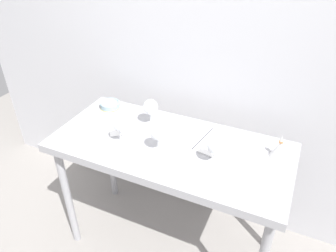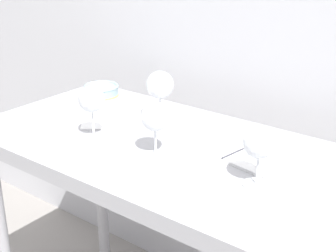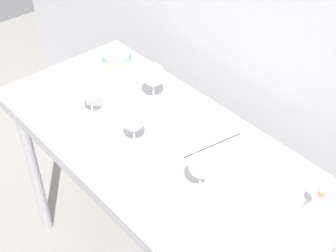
# 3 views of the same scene
# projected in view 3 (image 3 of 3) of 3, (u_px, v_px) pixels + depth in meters

# --- Properties ---
(back_wall) EXTENTS (3.80, 0.04, 2.60)m
(back_wall) POSITION_uv_depth(u_px,v_px,m) (260.00, 0.00, 1.74)
(back_wall) COLOR silver
(back_wall) RESTS_ON ground_plane
(steel_counter) EXTENTS (1.40, 0.65, 0.90)m
(steel_counter) POSITION_uv_depth(u_px,v_px,m) (159.00, 161.00, 1.81)
(steel_counter) COLOR #A1A1A6
(steel_counter) RESTS_ON ground_plane
(wine_glass_near_right) EXTENTS (0.08, 0.08, 0.16)m
(wine_glass_near_right) POSITION_uv_depth(u_px,v_px,m) (201.00, 167.00, 1.48)
(wine_glass_near_right) COLOR white
(wine_glass_near_right) RESTS_ON steel_counter
(wine_glass_near_left) EXTENTS (0.08, 0.08, 0.17)m
(wine_glass_near_left) POSITION_uv_depth(u_px,v_px,m) (90.00, 92.00, 1.77)
(wine_glass_near_left) COLOR white
(wine_glass_near_left) RESTS_ON steel_counter
(wine_glass_near_center) EXTENTS (0.08, 0.08, 0.16)m
(wine_glass_near_center) POSITION_uv_depth(u_px,v_px,m) (133.00, 121.00, 1.65)
(wine_glass_near_center) COLOR white
(wine_glass_near_center) RESTS_ON steel_counter
(wine_glass_far_left) EXTENTS (0.09, 0.09, 0.18)m
(wine_glass_far_left) POSITION_uv_depth(u_px,v_px,m) (153.00, 76.00, 1.85)
(wine_glass_far_left) COLOR white
(wine_glass_far_left) RESTS_ON steel_counter
(open_notebook) EXTENTS (0.35, 0.30, 0.01)m
(open_notebook) POSITION_uv_depth(u_px,v_px,m) (213.00, 146.00, 1.72)
(open_notebook) COLOR white
(open_notebook) RESTS_ON steel_counter
(tasting_sheet_upper) EXTENTS (0.28, 0.30, 0.00)m
(tasting_sheet_upper) POSITION_uv_depth(u_px,v_px,m) (111.00, 88.00, 2.00)
(tasting_sheet_upper) COLOR white
(tasting_sheet_upper) RESTS_ON steel_counter
(tasting_bowl) EXTENTS (0.14, 0.14, 0.04)m
(tasting_bowl) POSITION_uv_depth(u_px,v_px,m) (116.00, 55.00, 2.16)
(tasting_bowl) COLOR #DBCC66
(tasting_bowl) RESTS_ON steel_counter
(decanter_funnel) EXTENTS (0.10, 0.10, 0.14)m
(decanter_funnel) POSITION_uv_depth(u_px,v_px,m) (318.00, 204.00, 1.45)
(decanter_funnel) COLOR silver
(decanter_funnel) RESTS_ON steel_counter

